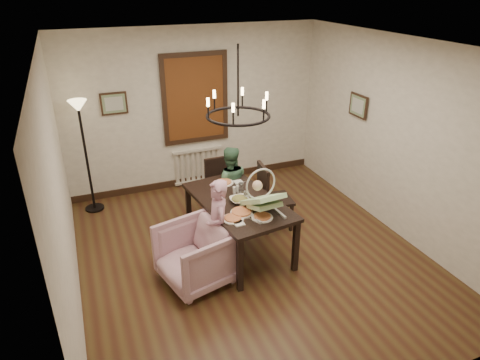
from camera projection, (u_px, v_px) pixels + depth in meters
room_shell at (241, 151)px, 5.65m from camera, size 4.51×5.00×2.81m
dining_table at (238, 206)px, 5.76m from camera, size 1.15×1.78×0.78m
chair_far at (221, 188)px, 6.80m from camera, size 0.40×0.40×0.91m
chair_right at (276, 196)px, 6.39m from camera, size 0.51×0.51×1.05m
armchair at (196, 255)px, 5.28m from camera, size 1.02×1.00×0.76m
elderly_woman at (218, 234)px, 5.44m from camera, size 0.29×0.41×1.06m
seated_man at (230, 191)px, 6.56m from camera, size 0.58×0.50×1.02m
baby_bouncer at (262, 198)px, 5.35m from camera, size 0.49×0.65×0.40m
salad_bowl at (240, 200)px, 5.65m from camera, size 0.31×0.31×0.08m
pizza_platter at (241, 212)px, 5.38m from camera, size 0.28×0.28×0.04m
drinking_glass at (246, 196)px, 5.67m from camera, size 0.07×0.07×0.14m
window_blinds at (195, 99)px, 7.31m from camera, size 1.00×0.03×1.40m
radiator at (198, 165)px, 7.87m from camera, size 0.92×0.12×0.62m
picture_back at (114, 104)px, 6.84m from camera, size 0.42×0.03×0.36m
picture_right at (358, 106)px, 6.73m from camera, size 0.03×0.42×0.36m
floor_lamp at (87, 159)px, 6.71m from camera, size 0.30×0.30×1.80m
chandelier at (238, 116)px, 5.22m from camera, size 0.80×0.80×0.04m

